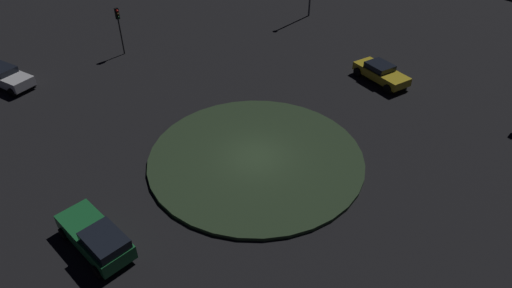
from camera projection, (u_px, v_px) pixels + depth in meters
The scene contains 6 objects.
ground_plane at pixel (256, 159), 26.82m from camera, with size 121.59×121.59×0.00m, color black.
roundabout_island at pixel (256, 158), 26.76m from camera, with size 12.86×12.86×0.22m, color #2D4228.
car_yellow at pixel (381, 73), 34.15m from camera, with size 3.62×4.76×1.38m.
car_white at pixel (7, 77), 33.51m from camera, with size 1.99×4.05×1.47m.
car_green at pixel (97, 237), 20.86m from camera, with size 2.82×4.74×1.54m.
traffic_light_south at pixel (119, 22), 36.78m from camera, with size 0.36×0.39×4.00m.
Camera 1 is at (18.09, 10.60, 16.76)m, focal length 31.39 mm.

